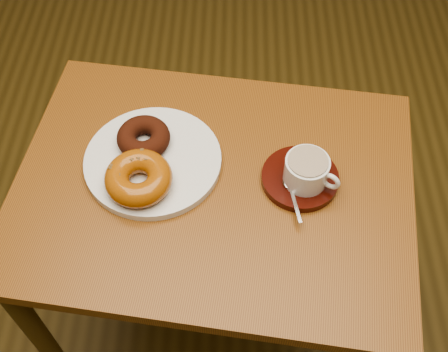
{
  "coord_description": "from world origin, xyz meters",
  "views": [
    {
      "loc": [
        -0.15,
        -0.57,
        1.54
      ],
      "look_at": [
        -0.17,
        0.03,
        0.71
      ],
      "focal_mm": 45.0,
      "sensor_mm": 36.0,
      "label": 1
    }
  ],
  "objects_px": {
    "saucer": "(300,178)",
    "coffee_cup": "(307,171)",
    "cafe_table": "(214,214)",
    "donut_plate": "(153,161)"
  },
  "relations": [
    {
      "from": "cafe_table",
      "to": "coffee_cup",
      "type": "bearing_deg",
      "value": 6.77
    },
    {
      "from": "saucer",
      "to": "coffee_cup",
      "type": "bearing_deg",
      "value": -44.51
    },
    {
      "from": "cafe_table",
      "to": "saucer",
      "type": "xyz_separation_m",
      "value": [
        0.16,
        0.01,
        0.12
      ]
    },
    {
      "from": "donut_plate",
      "to": "cafe_table",
      "type": "bearing_deg",
      "value": -19.76
    },
    {
      "from": "cafe_table",
      "to": "coffee_cup",
      "type": "height_order",
      "value": "coffee_cup"
    },
    {
      "from": "cafe_table",
      "to": "saucer",
      "type": "height_order",
      "value": "saucer"
    },
    {
      "from": "saucer",
      "to": "coffee_cup",
      "type": "height_order",
      "value": "coffee_cup"
    },
    {
      "from": "cafe_table",
      "to": "saucer",
      "type": "relative_size",
      "value": 5.61
    },
    {
      "from": "saucer",
      "to": "coffee_cup",
      "type": "xyz_separation_m",
      "value": [
        0.01,
        -0.01,
        0.04
      ]
    },
    {
      "from": "cafe_table",
      "to": "donut_plate",
      "type": "relative_size",
      "value": 3.09
    }
  ]
}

